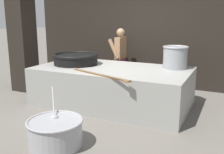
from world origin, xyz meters
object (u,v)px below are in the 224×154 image
giant_wok_near (76,58)px  prep_bowl_vegetables (55,131)px  cook (120,56)px  stock_pot (175,57)px

giant_wok_near → prep_bowl_vegetables: bearing=-64.9°
giant_wok_near → cook: (0.52, 1.36, -0.09)m
cook → giant_wok_near: bearing=68.3°
cook → prep_bowl_vegetables: cook is taller
stock_pot → prep_bowl_vegetables: bearing=-114.3°
stock_pot → giant_wok_near: bearing=-167.3°
cook → prep_bowl_vegetables: bearing=97.0°
giant_wok_near → stock_pot: size_ratio=1.94×
prep_bowl_vegetables → giant_wok_near: bearing=115.1°
giant_wok_near → stock_pot: stock_pot is taller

